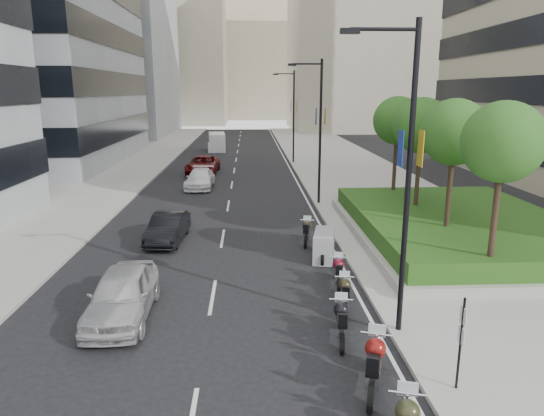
{
  "coord_description": "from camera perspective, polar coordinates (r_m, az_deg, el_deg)",
  "views": [
    {
      "loc": [
        -0.15,
        -12.14,
        7.16
      ],
      "look_at": [
        0.87,
        9.03,
        2.0
      ],
      "focal_mm": 32.0,
      "sensor_mm": 36.0,
      "label": 1
    }
  ],
  "objects": [
    {
      "name": "tree_1",
      "position": [
        21.98,
        20.66,
        8.29
      ],
      "size": [
        2.8,
        2.8,
        6.3
      ],
      "color": "#332319",
      "rests_on": "planter"
    },
    {
      "name": "tree_2",
      "position": [
        25.7,
        17.15,
        9.22
      ],
      "size": [
        2.8,
        2.8,
        6.3
      ],
      "color": "#332319",
      "rests_on": "planter"
    },
    {
      "name": "motorcycle_6",
      "position": [
        23.29,
        4.09,
        -2.82
      ],
      "size": [
        0.69,
        2.08,
        1.04
      ],
      "rotation": [
        0.0,
        0.0,
        1.4
      ],
      "color": "black",
      "rests_on": "ground"
    },
    {
      "name": "building_cream_right",
      "position": [
        95.38,
        11.38,
        19.96
      ],
      "size": [
        28.0,
        24.0,
        36.0
      ],
      "primitive_type": "cube",
      "color": "#B7AD93",
      "rests_on": "ground"
    },
    {
      "name": "ground",
      "position": [
        14.09,
        -1.83,
        -16.86
      ],
      "size": [
        160.0,
        160.0,
        0.0
      ],
      "primitive_type": "plane",
      "color": "black",
      "rests_on": "ground"
    },
    {
      "name": "car_a",
      "position": [
        16.5,
        -17.21,
        -9.67
      ],
      "size": [
        1.98,
        4.7,
        1.59
      ],
      "primitive_type": "imported",
      "rotation": [
        0.0,
        0.0,
        0.02
      ],
      "color": "#ADADAF",
      "rests_on": "ground"
    },
    {
      "name": "lamp_post_1",
      "position": [
        30.51,
        5.42,
        9.69
      ],
      "size": [
        2.34,
        0.45,
        9.0
      ],
      "color": "black",
      "rests_on": "ground"
    },
    {
      "name": "motorcycle_2",
      "position": [
        14.73,
        8.16,
        -13.05
      ],
      "size": [
        0.71,
        2.13,
        1.06
      ],
      "rotation": [
        0.0,
        0.0,
        1.42
      ],
      "color": "black",
      "rests_on": "ground"
    },
    {
      "name": "building_cream_centre",
      "position": [
        132.68,
        -1.92,
        18.8
      ],
      "size": [
        30.0,
        24.0,
        38.0
      ],
      "primitive_type": "cube",
      "color": "#B7AD93",
      "rests_on": "ground"
    },
    {
      "name": "motorcycle_4",
      "position": [
        18.43,
        7.82,
        -7.53
      ],
      "size": [
        0.66,
        1.99,
        0.99
      ],
      "rotation": [
        0.0,
        0.0,
        1.42
      ],
      "color": "black",
      "rests_on": "ground"
    },
    {
      "name": "hedge",
      "position": [
        25.13,
        21.18,
        -1.57
      ],
      "size": [
        9.4,
        13.4,
        0.8
      ],
      "primitive_type": "cube",
      "color": "#1E3D11",
      "rests_on": "planter"
    },
    {
      "name": "delivery_van",
      "position": [
        59.68,
        -6.5,
        7.65
      ],
      "size": [
        2.28,
        5.1,
        2.08
      ],
      "rotation": [
        0.0,
        0.0,
        0.08
      ],
      "color": "white",
      "rests_on": "ground"
    },
    {
      "name": "tree_3",
      "position": [
        29.49,
        14.53,
        9.88
      ],
      "size": [
        2.8,
        2.8,
        6.3
      ],
      "color": "#332319",
      "rests_on": "planter"
    },
    {
      "name": "building_cream_left",
      "position": [
        113.97,
        -12.4,
        18.34
      ],
      "size": [
        26.0,
        24.0,
        34.0
      ],
      "primitive_type": "cube",
      "color": "#B7AD93",
      "rests_on": "ground"
    },
    {
      "name": "sidewalk_left",
      "position": [
        44.34,
        -18.26,
        3.8
      ],
      "size": [
        8.0,
        100.0,
        0.15
      ],
      "primitive_type": "cube",
      "color": "#9E9B93",
      "rests_on": "ground"
    },
    {
      "name": "car_c",
      "position": [
        36.88,
        -8.45,
        3.44
      ],
      "size": [
        2.09,
        4.85,
        1.39
      ],
      "primitive_type": "imported",
      "rotation": [
        0.0,
        0.0,
        -0.03
      ],
      "color": "white",
      "rests_on": "ground"
    },
    {
      "name": "tree_0",
      "position": [
        18.39,
        25.53,
        6.95
      ],
      "size": [
        2.8,
        2.8,
        6.3
      ],
      "color": "#332319",
      "rests_on": "planter"
    },
    {
      "name": "lane_edge",
      "position": [
        42.91,
        2.44,
        4.08
      ],
      "size": [
        0.12,
        100.0,
        0.01
      ],
      "primitive_type": "cube",
      "color": "silver",
      "rests_on": "ground"
    },
    {
      "name": "lamp_post_0",
      "position": [
        13.98,
        15.23,
        4.58
      ],
      "size": [
        2.34,
        0.45,
        9.0
      ],
      "color": "black",
      "rests_on": "ground"
    },
    {
      "name": "motorcycle_1",
      "position": [
        12.67,
        11.93,
        -17.58
      ],
      "size": [
        1.03,
        2.34,
        1.21
      ],
      "rotation": [
        0.0,
        0.0,
        1.25
      ],
      "color": "black",
      "rests_on": "ground"
    },
    {
      "name": "parking_sign",
      "position": [
        12.64,
        21.34,
        -14.16
      ],
      "size": [
        0.06,
        0.32,
        2.5
      ],
      "color": "black",
      "rests_on": "ground"
    },
    {
      "name": "lane_centre",
      "position": [
        42.76,
        -4.54,
        4.01
      ],
      "size": [
        0.12,
        100.0,
        0.01
      ],
      "primitive_type": "cube",
      "color": "silver",
      "rests_on": "ground"
    },
    {
      "name": "lamp_post_2",
      "position": [
        48.37,
        2.39,
        11.2
      ],
      "size": [
        2.34,
        0.45,
        9.0
      ],
      "color": "black",
      "rests_on": "ground"
    },
    {
      "name": "building_grey_far",
      "position": [
        85.88,
        -19.9,
        18.16
      ],
      "size": [
        22.0,
        26.0,
        30.0
      ],
      "primitive_type": "cube",
      "color": "gray",
      "rests_on": "ground"
    },
    {
      "name": "motorcycle_5",
      "position": [
        21.14,
        6.14,
        -4.42
      ],
      "size": [
        1.23,
        2.17,
        1.24
      ],
      "rotation": [
        0.0,
        0.0,
        1.36
      ],
      "color": "black",
      "rests_on": "ground"
    },
    {
      "name": "motorcycle_3",
      "position": [
        16.63,
        8.54,
        -9.99
      ],
      "size": [
        0.66,
        1.97,
        0.99
      ],
      "rotation": [
        0.0,
        0.0,
        1.41
      ],
      "color": "black",
      "rests_on": "ground"
    },
    {
      "name": "car_d",
      "position": [
        43.29,
        -8.14,
        5.07
      ],
      "size": [
        2.82,
        5.68,
        1.55
      ],
      "primitive_type": "imported",
      "rotation": [
        0.0,
        0.0,
        -0.05
      ],
      "color": "#630B0F",
      "rests_on": "ground"
    },
    {
      "name": "planter",
      "position": [
        25.29,
        21.06,
        -2.88
      ],
      "size": [
        10.0,
        14.0,
        0.4
      ],
      "primitive_type": "cube",
      "color": "#9F9D94",
      "rests_on": "sidewalk_right"
    },
    {
      "name": "sidewalk_right",
      "position": [
        43.7,
        9.39,
        4.17
      ],
      "size": [
        10.0,
        100.0,
        0.15
      ],
      "primitive_type": "cube",
      "color": "#9E9B93",
      "rests_on": "ground"
    },
    {
      "name": "car_b",
      "position": [
        23.98,
        -12.14,
        -2.28
      ],
      "size": [
        1.74,
        4.27,
        1.38
      ],
      "primitive_type": "imported",
      "rotation": [
        0.0,
        0.0,
        -0.07
      ],
      "color": "black",
      "rests_on": "ground"
    }
  ]
}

